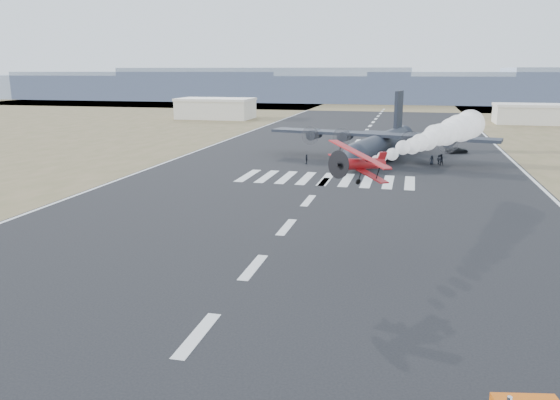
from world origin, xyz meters
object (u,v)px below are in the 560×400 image
at_px(aerobatic_biplane, 360,164).
at_px(transport_aircraft, 382,142).
at_px(crew_b, 441,160).
at_px(crew_d, 306,159).
at_px(crew_h, 383,161).
at_px(hangar_right, 530,114).
at_px(hangar_left, 216,108).
at_px(crew_f, 370,156).
at_px(crew_c, 439,159).
at_px(crew_g, 377,159).
at_px(support_vehicle, 457,150).
at_px(crew_a, 386,159).
at_px(crew_e, 432,160).

bearing_deg(aerobatic_biplane, transport_aircraft, 109.64).
height_order(crew_b, crew_d, crew_b).
bearing_deg(crew_h, hangar_right, 8.57).
bearing_deg(hangar_left, crew_f, -53.46).
bearing_deg(crew_c, crew_g, 67.23).
xyz_separation_m(crew_d, crew_h, (12.84, 0.75, 0.00)).
bearing_deg(aerobatic_biplane, crew_d, 124.37).
bearing_deg(hangar_left, hangar_right, 2.92).
bearing_deg(transport_aircraft, crew_c, -7.14).
xyz_separation_m(support_vehicle, crew_c, (-3.89, -14.02, 0.20)).
bearing_deg(crew_b, aerobatic_biplane, 68.35).
bearing_deg(hangar_left, crew_a, -52.74).
bearing_deg(hangar_left, crew_c, -48.34).
xyz_separation_m(crew_b, crew_d, (-22.28, -4.15, -0.12)).
xyz_separation_m(transport_aircraft, crew_g, (-0.40, -6.08, -2.17)).
bearing_deg(crew_c, transport_aircraft, 33.75).
height_order(support_vehicle, crew_c, crew_c).
relative_size(transport_aircraft, crew_b, 21.57).
xyz_separation_m(hangar_right, transport_aircraft, (-39.27, -78.65, 0.02)).
bearing_deg(crew_g, crew_f, -133.35).
bearing_deg(crew_b, crew_d, -1.12).
xyz_separation_m(hangar_right, crew_h, (-38.54, -86.67, -2.19)).
relative_size(crew_d, crew_e, 1.02).
distance_m(crew_c, crew_f, 11.66).
distance_m(crew_a, crew_g, 1.85).
bearing_deg(crew_a, aerobatic_biplane, 172.21).
bearing_deg(support_vehicle, crew_a, 123.32).
relative_size(hangar_left, crew_f, 13.68).
bearing_deg(crew_c, aerobatic_biplane, 133.66).
distance_m(hangar_left, crew_b, 104.30).
bearing_deg(hangar_left, transport_aircraft, -51.43).
relative_size(crew_b, crew_g, 1.09).
distance_m(aerobatic_biplane, support_vehicle, 67.41).
height_order(crew_e, crew_g, crew_g).
relative_size(crew_c, crew_g, 0.93).
bearing_deg(support_vehicle, aerobatic_biplane, 151.71).
relative_size(support_vehicle, crew_h, 2.63).
bearing_deg(crew_g, crew_c, 125.34).
distance_m(hangar_left, crew_h, 101.05).
bearing_deg(hangar_right, support_vehicle, -110.49).
bearing_deg(crew_g, crew_a, 145.83).
bearing_deg(transport_aircraft, aerobatic_biplane, -76.43).
distance_m(aerobatic_biplane, transport_aircraft, 55.52).
height_order(crew_d, crew_g, crew_g).
relative_size(hangar_left, crew_h, 14.91).
xyz_separation_m(hangar_left, aerobatic_biplane, (59.98, -128.92, 4.77)).
relative_size(hangar_right, support_vehicle, 4.75).
distance_m(aerobatic_biplane, crew_g, 49.75).
xyz_separation_m(transport_aircraft, crew_a, (1.13, -5.03, -2.19)).
distance_m(aerobatic_biplane, crew_b, 51.93).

